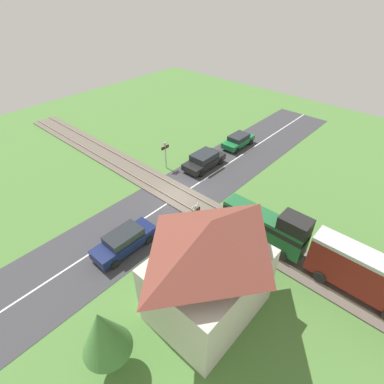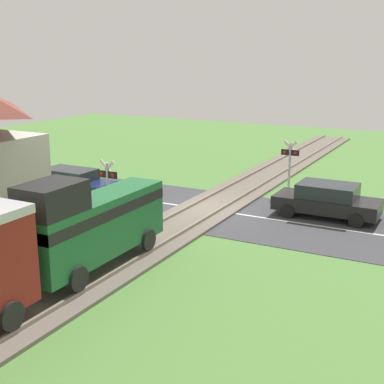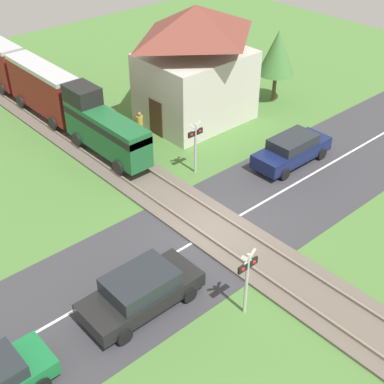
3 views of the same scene
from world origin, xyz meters
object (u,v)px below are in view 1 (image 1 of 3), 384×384
at_px(train, 368,276).
at_px(crossing_signal_east_approach, 195,215).
at_px(crossing_signal_west_approach, 165,151).
at_px(pedestrian_by_station, 251,264).
at_px(station_building, 209,270).
at_px(car_far_side, 124,241).
at_px(car_near_crossing, 204,160).
at_px(car_behind_queue, 238,140).

distance_m(train, crossing_signal_east_approach, 10.84).
xyz_separation_m(train, crossing_signal_east_approach, (2.50, -10.55, -0.06)).
height_order(crossing_signal_west_approach, pedestrian_by_station, crossing_signal_west_approach).
height_order(train, pedestrian_by_station, train).
xyz_separation_m(station_building, pedestrian_by_station, (-3.77, 0.41, -2.59)).
bearing_deg(crossing_signal_west_approach, pedestrian_by_station, 68.17).
xyz_separation_m(car_far_side, pedestrian_by_station, (-4.06, 7.44, -0.11)).
height_order(crossing_signal_east_approach, pedestrian_by_station, crossing_signal_east_approach).
distance_m(car_far_side, crossing_signal_west_approach, 10.83).
height_order(train, car_near_crossing, train).
bearing_deg(car_far_side, car_behind_queue, -170.70).
distance_m(crossing_signal_east_approach, pedestrian_by_station, 4.94).
xyz_separation_m(crossing_signal_east_approach, pedestrian_by_station, (0.20, 4.80, -1.13)).
xyz_separation_m(car_behind_queue, crossing_signal_west_approach, (8.33, -2.64, 1.10)).
distance_m(train, car_behind_queue, 19.41).
distance_m(crossing_signal_west_approach, pedestrian_by_station, 14.01).
relative_size(car_behind_queue, crossing_signal_west_approach, 1.44).
height_order(train, car_behind_queue, train).
distance_m(car_near_crossing, crossing_signal_east_approach, 9.42).
height_order(car_near_crossing, crossing_signal_west_approach, crossing_signal_west_approach).
xyz_separation_m(train, car_behind_queue, (-10.82, -16.07, -1.16)).
relative_size(car_far_side, crossing_signal_east_approach, 1.61).
bearing_deg(crossing_signal_west_approach, car_behind_queue, 162.40).
distance_m(car_behind_queue, crossing_signal_east_approach, 14.46).
height_order(car_far_side, pedestrian_by_station, car_far_side).
distance_m(train, car_near_crossing, 16.88).
bearing_deg(train, crossing_signal_east_approach, -76.67).
xyz_separation_m(car_near_crossing, car_behind_queue, (-5.76, 0.00, -0.07)).
height_order(car_near_crossing, pedestrian_by_station, pedestrian_by_station).
xyz_separation_m(train, station_building, (6.47, -6.15, 1.40)).
relative_size(train, pedestrian_by_station, 12.44).
relative_size(car_near_crossing, crossing_signal_east_approach, 1.59).
distance_m(car_far_side, crossing_signal_east_approach, 5.12).
distance_m(station_building, pedestrian_by_station, 4.59).
height_order(car_behind_queue, crossing_signal_west_approach, crossing_signal_west_approach).
relative_size(car_near_crossing, pedestrian_by_station, 2.97).
bearing_deg(pedestrian_by_station, crossing_signal_east_approach, -92.36).
bearing_deg(car_behind_queue, car_near_crossing, -0.00).
height_order(car_behind_queue, pedestrian_by_station, pedestrian_by_station).
bearing_deg(train, crossing_signal_west_approach, -97.61).
relative_size(crossing_signal_west_approach, crossing_signal_east_approach, 1.00).
distance_m(train, crossing_signal_west_approach, 18.88).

